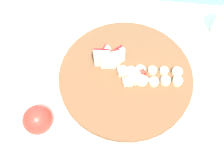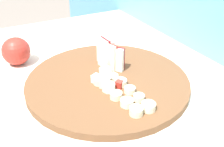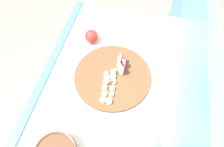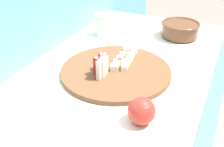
{
  "view_description": "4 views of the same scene",
  "coord_description": "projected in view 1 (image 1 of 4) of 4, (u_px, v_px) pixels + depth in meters",
  "views": [
    {
      "loc": [
        -0.06,
        -0.33,
        1.56
      ],
      "look_at": [
        -0.1,
        0.01,
        0.94
      ],
      "focal_mm": 40.89,
      "sensor_mm": 36.0,
      "label": 1
    },
    {
      "loc": [
        0.41,
        -0.22,
        1.26
      ],
      "look_at": [
        -0.04,
        0.02,
        0.96
      ],
      "focal_mm": 42.88,
      "sensor_mm": 36.0,
      "label": 2
    },
    {
      "loc": [
        0.43,
        0.13,
        1.76
      ],
      "look_at": [
        -0.05,
        0.02,
        0.96
      ],
      "focal_mm": 31.72,
      "sensor_mm": 36.0,
      "label": 3
    },
    {
      "loc": [
        -0.8,
        -0.31,
        1.4
      ],
      "look_at": [
        -0.1,
        0.02,
        0.94
      ],
      "focal_mm": 43.72,
      "sensor_mm": 36.0,
      "label": 4
    }
  ],
  "objects": [
    {
      "name": "banana_slice_rows",
      "position": [
        153.0,
        77.0,
        0.7
      ],
      "size": [
        0.16,
        0.07,
        0.02
      ],
      "color": "beige",
      "rests_on": "cutting_board"
    },
    {
      "name": "apple_wedge_fan",
      "position": [
        109.0,
        58.0,
        0.7
      ],
      "size": [
        0.08,
        0.05,
        0.07
      ],
      "color": "maroon",
      "rests_on": "cutting_board"
    },
    {
      "name": "tiled_countertop",
      "position": [
        134.0,
        133.0,
        1.11
      ],
      "size": [
        1.12,
        0.66,
        0.93
      ],
      "color": "silver",
      "rests_on": "ground"
    },
    {
      "name": "apple_dice_pile",
      "position": [
        132.0,
        76.0,
        0.7
      ],
      "size": [
        0.09,
        0.06,
        0.02
      ],
      "color": "beige",
      "rests_on": "cutting_board"
    },
    {
      "name": "tile_backsplash",
      "position": [
        143.0,
        43.0,
        1.12
      ],
      "size": [
        2.4,
        0.04,
        1.29
      ],
      "primitive_type": "cube",
      "color": "#5BA3C1",
      "rests_on": "ground"
    },
    {
      "name": "cutting_board",
      "position": [
        126.0,
        75.0,
        0.72
      ],
      "size": [
        0.38,
        0.38,
        0.02
      ],
      "primitive_type": "cylinder",
      "color": "brown",
      "rests_on": "tiled_countertop"
    },
    {
      "name": "whole_apple",
      "position": [
        38.0,
        120.0,
        0.63
      ],
      "size": [
        0.07,
        0.07,
        0.07
      ],
      "primitive_type": "sphere",
      "color": "#B22D23",
      "rests_on": "tiled_countertop"
    }
  ]
}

